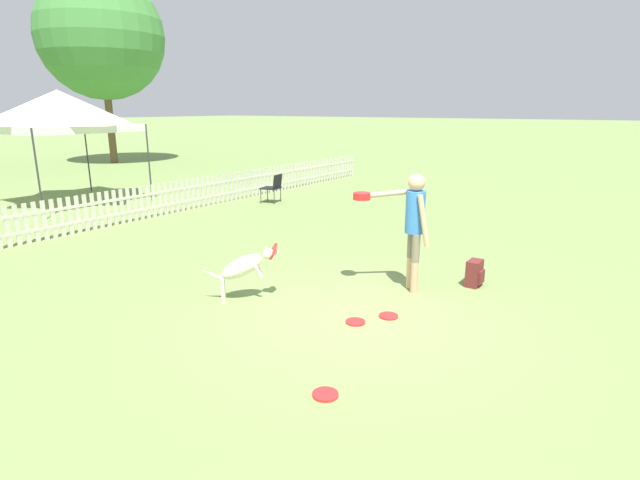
{
  "coord_description": "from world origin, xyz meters",
  "views": [
    {
      "loc": [
        -5.27,
        -3.1,
        2.67
      ],
      "look_at": [
        0.38,
        0.83,
        0.84
      ],
      "focal_mm": 28.0,
      "sensor_mm": 36.0,
      "label": 1
    }
  ],
  "objects_px": {
    "handler_person": "(411,218)",
    "tree_right_grove": "(101,37)",
    "frisbee_near_dog": "(355,322)",
    "canopy_tent_main": "(59,111)",
    "frisbee_midfield": "(325,394)",
    "frisbee_near_handler": "(388,316)",
    "backpack_on_grass": "(475,273)",
    "leaping_dog": "(244,266)",
    "folding_chair_blue_left": "(273,186)"
  },
  "relations": [
    {
      "from": "handler_person",
      "to": "tree_right_grove",
      "type": "bearing_deg",
      "value": 24.38
    },
    {
      "from": "frisbee_near_dog",
      "to": "canopy_tent_main",
      "type": "bearing_deg",
      "value": 77.62
    },
    {
      "from": "frisbee_near_dog",
      "to": "tree_right_grove",
      "type": "relative_size",
      "value": 0.03
    },
    {
      "from": "canopy_tent_main",
      "to": "tree_right_grove",
      "type": "bearing_deg",
      "value": 50.64
    },
    {
      "from": "frisbee_near_dog",
      "to": "canopy_tent_main",
      "type": "height_order",
      "value": "canopy_tent_main"
    },
    {
      "from": "frisbee_near_dog",
      "to": "frisbee_midfield",
      "type": "relative_size",
      "value": 1.0
    },
    {
      "from": "frisbee_near_dog",
      "to": "canopy_tent_main",
      "type": "distance_m",
      "value": 11.46
    },
    {
      "from": "handler_person",
      "to": "frisbee_near_dog",
      "type": "distance_m",
      "value": 1.84
    },
    {
      "from": "frisbee_near_handler",
      "to": "tree_right_grove",
      "type": "xyz_separation_m",
      "value": [
        9.12,
        19.88,
        5.85
      ]
    },
    {
      "from": "frisbee_midfield",
      "to": "backpack_on_grass",
      "type": "distance_m",
      "value": 3.84
    },
    {
      "from": "leaping_dog",
      "to": "folding_chair_blue_left",
      "type": "bearing_deg",
      "value": 173.49
    },
    {
      "from": "frisbee_midfield",
      "to": "backpack_on_grass",
      "type": "bearing_deg",
      "value": -2.67
    },
    {
      "from": "handler_person",
      "to": "canopy_tent_main",
      "type": "relative_size",
      "value": 0.55
    },
    {
      "from": "frisbee_near_handler",
      "to": "tree_right_grove",
      "type": "relative_size",
      "value": 0.03
    },
    {
      "from": "leaping_dog",
      "to": "frisbee_near_dog",
      "type": "relative_size",
      "value": 3.55
    },
    {
      "from": "leaping_dog",
      "to": "canopy_tent_main",
      "type": "bearing_deg",
      "value": -149.09
    },
    {
      "from": "frisbee_near_dog",
      "to": "frisbee_midfield",
      "type": "height_order",
      "value": "same"
    },
    {
      "from": "backpack_on_grass",
      "to": "folding_chair_blue_left",
      "type": "distance_m",
      "value": 7.89
    },
    {
      "from": "frisbee_near_handler",
      "to": "folding_chair_blue_left",
      "type": "relative_size",
      "value": 0.31
    },
    {
      "from": "handler_person",
      "to": "canopy_tent_main",
      "type": "xyz_separation_m",
      "value": [
        0.93,
        10.95,
        1.45
      ]
    },
    {
      "from": "frisbee_near_handler",
      "to": "tree_right_grove",
      "type": "bearing_deg",
      "value": 65.35
    },
    {
      "from": "frisbee_near_handler",
      "to": "folding_chair_blue_left",
      "type": "distance_m",
      "value": 8.45
    },
    {
      "from": "canopy_tent_main",
      "to": "frisbee_near_dog",
      "type": "bearing_deg",
      "value": -102.38
    },
    {
      "from": "leaping_dog",
      "to": "frisbee_near_dog",
      "type": "height_order",
      "value": "leaping_dog"
    },
    {
      "from": "canopy_tent_main",
      "to": "handler_person",
      "type": "bearing_deg",
      "value": -94.84
    },
    {
      "from": "frisbee_near_handler",
      "to": "frisbee_near_dog",
      "type": "relative_size",
      "value": 1.0
    },
    {
      "from": "backpack_on_grass",
      "to": "folding_chair_blue_left",
      "type": "bearing_deg",
      "value": 62.95
    },
    {
      "from": "handler_person",
      "to": "frisbee_midfield",
      "type": "relative_size",
      "value": 6.89
    },
    {
      "from": "handler_person",
      "to": "frisbee_midfield",
      "type": "bearing_deg",
      "value": 147.51
    },
    {
      "from": "tree_right_grove",
      "to": "frisbee_near_handler",
      "type": "bearing_deg",
      "value": -114.65
    },
    {
      "from": "backpack_on_grass",
      "to": "tree_right_grove",
      "type": "distance_m",
      "value": 22.41
    },
    {
      "from": "frisbee_midfield",
      "to": "canopy_tent_main",
      "type": "height_order",
      "value": "canopy_tent_main"
    },
    {
      "from": "canopy_tent_main",
      "to": "tree_right_grove",
      "type": "height_order",
      "value": "tree_right_grove"
    },
    {
      "from": "leaping_dog",
      "to": "backpack_on_grass",
      "type": "distance_m",
      "value": 3.51
    },
    {
      "from": "handler_person",
      "to": "folding_chair_blue_left",
      "type": "relative_size",
      "value": 2.13
    },
    {
      "from": "frisbee_midfield",
      "to": "tree_right_grove",
      "type": "relative_size",
      "value": 0.03
    },
    {
      "from": "handler_person",
      "to": "canopy_tent_main",
      "type": "height_order",
      "value": "canopy_tent_main"
    },
    {
      "from": "leaping_dog",
      "to": "frisbee_near_handler",
      "type": "height_order",
      "value": "leaping_dog"
    },
    {
      "from": "frisbee_midfield",
      "to": "backpack_on_grass",
      "type": "xyz_separation_m",
      "value": [
        3.83,
        -0.18,
        0.19
      ]
    },
    {
      "from": "frisbee_near_dog",
      "to": "backpack_on_grass",
      "type": "distance_m",
      "value": 2.38
    },
    {
      "from": "frisbee_near_handler",
      "to": "frisbee_near_dog",
      "type": "xyz_separation_m",
      "value": [
        -0.41,
        0.26,
        0.0
      ]
    },
    {
      "from": "frisbee_midfield",
      "to": "frisbee_near_dog",
      "type": "bearing_deg",
      "value": 21.18
    },
    {
      "from": "frisbee_near_dog",
      "to": "tree_right_grove",
      "type": "height_order",
      "value": "tree_right_grove"
    },
    {
      "from": "leaping_dog",
      "to": "frisbee_near_handler",
      "type": "relative_size",
      "value": 3.55
    },
    {
      "from": "tree_right_grove",
      "to": "folding_chair_blue_left",
      "type": "bearing_deg",
      "value": -105.52
    },
    {
      "from": "frisbee_near_handler",
      "to": "frisbee_midfield",
      "type": "bearing_deg",
      "value": -169.88
    },
    {
      "from": "frisbee_near_handler",
      "to": "folding_chair_blue_left",
      "type": "bearing_deg",
      "value": 50.18
    },
    {
      "from": "leaping_dog",
      "to": "frisbee_near_handler",
      "type": "xyz_separation_m",
      "value": [
        0.61,
        -1.98,
        -0.49
      ]
    },
    {
      "from": "leaping_dog",
      "to": "frisbee_near_handler",
      "type": "distance_m",
      "value": 2.13
    },
    {
      "from": "leaping_dog",
      "to": "folding_chair_blue_left",
      "type": "relative_size",
      "value": 1.1
    }
  ]
}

